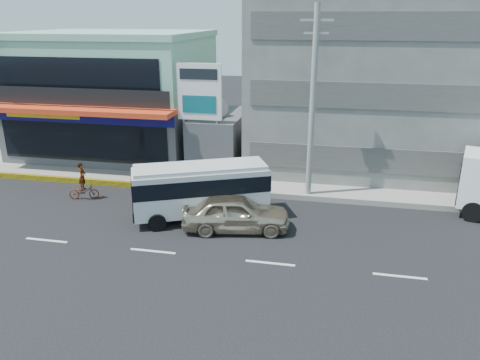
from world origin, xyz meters
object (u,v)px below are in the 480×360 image
at_px(billboard, 200,98).
at_px(minibus, 201,187).
at_px(utility_pole_near, 313,104).
at_px(sedan, 236,213).
at_px(motorcycle_rider, 83,187).
at_px(concrete_building, 385,56).
at_px(satellite_dish, 216,116).
at_px(shop_building, 116,97).

bearing_deg(billboard, minibus, -74.08).
distance_m(utility_pole_near, sedan, 6.99).
relative_size(utility_pole_near, sedan, 2.03).
relative_size(minibus, motorcycle_rider, 3.27).
distance_m(concrete_building, billboard, 12.17).
bearing_deg(motorcycle_rider, utility_pole_near, 11.91).
height_order(billboard, motorcycle_rider, billboard).
bearing_deg(minibus, satellite_dish, 98.27).
bearing_deg(concrete_building, shop_building, -176.65).
relative_size(billboard, sedan, 1.40).
xyz_separation_m(concrete_building, motorcycle_rider, (-15.87, -10.10, -6.32)).
bearing_deg(minibus, concrete_building, 51.48).
bearing_deg(satellite_dish, billboard, -105.52).
xyz_separation_m(billboard, sedan, (3.50, -6.42, -4.09)).
xyz_separation_m(shop_building, utility_pole_near, (14.00, -6.55, 1.15)).
xyz_separation_m(shop_building, billboard, (7.50, -4.75, 0.93)).
xyz_separation_m(satellite_dish, utility_pole_near, (6.00, -3.60, 1.57)).
bearing_deg(billboard, utility_pole_near, -15.48).
distance_m(shop_building, minibus, 13.84).
bearing_deg(sedan, billboard, 18.20).
bearing_deg(utility_pole_near, satellite_dish, 149.04).
height_order(concrete_building, satellite_dish, concrete_building).
xyz_separation_m(minibus, motorcycle_rider, (-6.92, 1.14, -0.93)).
bearing_deg(billboard, shop_building, 147.68).
height_order(shop_building, motorcycle_rider, shop_building).
distance_m(billboard, motorcycle_rider, 8.08).
distance_m(satellite_dish, motorcycle_rider, 8.95).
height_order(shop_building, concrete_building, concrete_building).
bearing_deg(shop_building, satellite_dish, -20.21).
bearing_deg(sedan, satellite_dish, 9.65).
distance_m(utility_pole_near, motorcycle_rider, 12.92).
bearing_deg(concrete_building, minibus, -128.52).
bearing_deg(shop_building, utility_pole_near, -25.06).
bearing_deg(motorcycle_rider, minibus, -9.36).
distance_m(billboard, minibus, 6.56).
height_order(satellite_dish, motorcycle_rider, satellite_dish).
distance_m(billboard, sedan, 8.38).
xyz_separation_m(shop_building, concrete_building, (18.00, 1.05, 3.00)).
relative_size(shop_building, concrete_building, 0.77).
height_order(satellite_dish, billboard, billboard).
height_order(concrete_building, minibus, concrete_building).
relative_size(utility_pole_near, minibus, 1.49).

